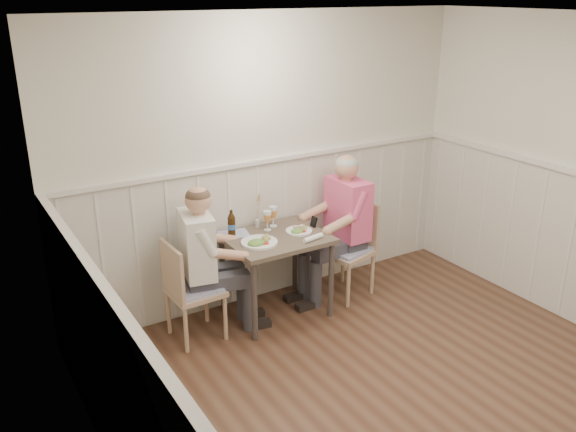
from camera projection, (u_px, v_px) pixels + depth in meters
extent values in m
plane|color=#472B1D|center=(434.00, 421.00, 4.14)|extent=(4.50, 4.50, 0.00)
cube|color=silver|center=(269.00, 161.00, 5.49)|extent=(4.00, 0.04, 2.60)
cube|color=silver|center=(129.00, 338.00, 2.72)|extent=(0.04, 4.50, 2.60)
cube|color=white|center=(476.00, 23.00, 3.23)|extent=(4.00, 4.50, 0.02)
cube|color=beige|center=(271.00, 228.00, 5.70)|extent=(3.98, 0.03, 1.30)
cube|color=silver|center=(271.00, 160.00, 5.46)|extent=(3.98, 0.06, 0.04)
cube|color=silver|center=(135.00, 333.00, 2.72)|extent=(0.06, 4.48, 0.04)
cube|color=#49402F|center=(276.00, 238.00, 5.28)|extent=(0.86, 0.70, 0.04)
cylinder|color=#3F3833|center=(254.00, 302.00, 4.98)|extent=(0.05, 0.05, 0.71)
cylinder|color=#3F3833|center=(223.00, 274.00, 5.46)|extent=(0.05, 0.05, 0.71)
cylinder|color=#3F3833|center=(331.00, 280.00, 5.35)|extent=(0.05, 0.05, 0.71)
cylinder|color=#3F3833|center=(295.00, 256.00, 5.83)|extent=(0.05, 0.05, 0.71)
cube|color=tan|center=(346.00, 252.00, 5.72)|extent=(0.52, 0.52, 0.04)
cube|color=#5962A0|center=(346.00, 249.00, 5.71)|extent=(0.47, 0.47, 0.03)
cube|color=tan|center=(360.00, 223.00, 5.77)|extent=(0.14, 0.42, 0.44)
cylinder|color=tan|center=(372.00, 274.00, 5.81)|extent=(0.04, 0.04, 0.41)
cylinder|color=tan|center=(348.00, 286.00, 5.56)|extent=(0.04, 0.04, 0.41)
cylinder|color=tan|center=(343.00, 263.00, 6.04)|extent=(0.04, 0.04, 0.41)
cylinder|color=tan|center=(318.00, 274.00, 5.80)|extent=(0.04, 0.04, 0.41)
cube|color=tan|center=(195.00, 291.00, 5.01)|extent=(0.43, 0.43, 0.04)
cube|color=#5962A0|center=(195.00, 288.00, 5.00)|extent=(0.38, 0.38, 0.03)
cube|color=tan|center=(172.00, 271.00, 4.83)|extent=(0.04, 0.41, 0.43)
cylinder|color=tan|center=(169.00, 312.00, 5.14)|extent=(0.04, 0.04, 0.40)
cylinder|color=tan|center=(206.00, 301.00, 5.32)|extent=(0.04, 0.04, 0.40)
cylinder|color=tan|center=(186.00, 330.00, 4.86)|extent=(0.04, 0.04, 0.40)
cylinder|color=tan|center=(225.00, 318.00, 5.04)|extent=(0.04, 0.04, 0.40)
cube|color=#3F3F47|center=(344.00, 270.00, 5.84)|extent=(0.45, 0.41, 0.45)
cube|color=#3F3F47|center=(327.00, 247.00, 5.64)|extent=(0.43, 0.37, 0.13)
cube|color=#F44890|center=(346.00, 209.00, 5.62)|extent=(0.25, 0.45, 0.56)
sphere|color=tan|center=(348.00, 167.00, 5.48)|extent=(0.22, 0.22, 0.22)
sphere|color=#A5A5A0|center=(348.00, 164.00, 5.47)|extent=(0.21, 0.21, 0.21)
cube|color=black|center=(313.00, 215.00, 5.44)|extent=(0.02, 0.07, 0.13)
cube|color=#3F3F47|center=(203.00, 309.00, 5.15)|extent=(0.49, 0.46, 0.43)
cube|color=#3F3F47|center=(224.00, 276.00, 5.11)|extent=(0.46, 0.42, 0.13)
cube|color=white|center=(199.00, 244.00, 4.94)|extent=(0.31, 0.46, 0.53)
sphere|color=tan|center=(197.00, 200.00, 4.81)|extent=(0.21, 0.21, 0.21)
sphere|color=#4C3828|center=(197.00, 197.00, 4.80)|extent=(0.20, 0.20, 0.20)
cylinder|color=white|center=(299.00, 231.00, 5.36)|extent=(0.23, 0.23, 0.02)
ellipsoid|color=#3F722D|center=(297.00, 230.00, 5.31)|extent=(0.11, 0.10, 0.04)
sphere|color=#9E9856|center=(303.00, 227.00, 5.38)|extent=(0.03, 0.03, 0.03)
cube|color=#956859|center=(297.00, 227.00, 5.40)|extent=(0.07, 0.04, 0.01)
cylinder|color=white|center=(302.00, 225.00, 5.43)|extent=(0.05, 0.05, 0.03)
cylinder|color=white|center=(259.00, 242.00, 5.11)|extent=(0.31, 0.31, 0.02)
ellipsoid|color=#3F722D|center=(256.00, 241.00, 5.05)|extent=(0.15, 0.13, 0.06)
sphere|color=#9E9856|center=(266.00, 237.00, 5.14)|extent=(0.04, 0.04, 0.04)
cylinder|color=silver|center=(273.00, 226.00, 5.48)|extent=(0.07, 0.07, 0.01)
cylinder|color=silver|center=(273.00, 221.00, 5.47)|extent=(0.01, 0.01, 0.08)
cone|color=orange|center=(273.00, 214.00, 5.44)|extent=(0.08, 0.08, 0.07)
cylinder|color=silver|center=(273.00, 208.00, 5.42)|extent=(0.08, 0.08, 0.03)
cylinder|color=silver|center=(268.00, 230.00, 5.39)|extent=(0.06, 0.06, 0.01)
cylinder|color=silver|center=(267.00, 225.00, 5.38)|extent=(0.01, 0.01, 0.08)
cone|color=orange|center=(267.00, 218.00, 5.36)|extent=(0.07, 0.07, 0.07)
cylinder|color=silver|center=(267.00, 213.00, 5.34)|extent=(0.07, 0.07, 0.03)
cylinder|color=black|center=(232.00, 227.00, 5.23)|extent=(0.07, 0.07, 0.17)
cone|color=black|center=(231.00, 215.00, 5.19)|extent=(0.07, 0.07, 0.04)
cylinder|color=black|center=(231.00, 212.00, 5.18)|extent=(0.03, 0.03, 0.03)
cylinder|color=#3766B4|center=(232.00, 226.00, 5.23)|extent=(0.07, 0.07, 0.05)
cylinder|color=white|center=(313.00, 238.00, 5.17)|extent=(0.21, 0.08, 0.04)
cylinder|color=silver|center=(257.00, 223.00, 5.46)|extent=(0.04, 0.04, 0.07)
cylinder|color=tan|center=(257.00, 211.00, 5.41)|extent=(0.02, 0.02, 0.23)
cone|color=tan|center=(257.00, 196.00, 5.37)|extent=(0.03, 0.03, 0.08)
cube|color=#5962A0|center=(233.00, 234.00, 5.31)|extent=(0.30, 0.26, 0.01)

